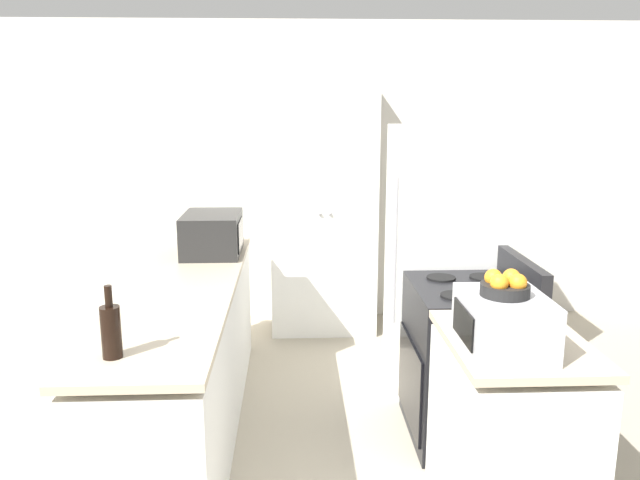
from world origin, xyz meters
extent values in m
cube|color=silver|center=(0.00, 3.45, 1.30)|extent=(7.00, 0.06, 2.60)
cube|color=silver|center=(-0.81, 1.39, 0.42)|extent=(0.58, 2.53, 0.83)
cube|color=#B7A88E|center=(-0.81, 1.39, 0.88)|extent=(0.60, 2.59, 0.04)
cube|color=silver|center=(0.81, 0.50, 0.42)|extent=(0.58, 0.78, 0.83)
cube|color=#B7A88E|center=(0.81, 0.50, 0.88)|extent=(0.60, 0.80, 0.04)
cube|color=white|center=(0.08, 3.12, 1.05)|extent=(0.87, 0.56, 2.11)
sphere|color=#B2B2B7|center=(0.04, 2.83, 1.05)|extent=(0.03, 0.03, 0.03)
sphere|color=#B2B2B7|center=(0.12, 2.83, 1.05)|extent=(0.03, 0.03, 0.03)
cube|color=black|center=(0.83, 1.28, 0.45)|extent=(0.64, 0.73, 0.90)
cube|color=black|center=(0.50, 1.28, 0.34)|extent=(0.02, 0.64, 0.50)
cube|color=black|center=(1.12, 1.28, 0.98)|extent=(0.06, 0.69, 0.16)
cylinder|color=black|center=(0.70, 1.11, 0.91)|extent=(0.17, 0.17, 0.01)
cylinder|color=black|center=(0.70, 1.46, 0.91)|extent=(0.17, 0.17, 0.01)
cylinder|color=black|center=(0.95, 1.11, 0.91)|extent=(0.17, 0.17, 0.01)
cylinder|color=black|center=(0.95, 1.46, 0.91)|extent=(0.17, 0.17, 0.01)
cube|color=white|center=(0.85, 2.05, 0.89)|extent=(0.69, 0.74, 1.77)
cylinder|color=gray|center=(0.49, 1.85, 0.97)|extent=(0.02, 0.02, 0.97)
cube|color=black|center=(-0.73, 2.14, 1.04)|extent=(0.38, 0.52, 0.28)
cube|color=black|center=(-0.53, 2.10, 1.04)|extent=(0.01, 0.32, 0.20)
cylinder|color=black|center=(-0.91, 0.37, 1.01)|extent=(0.08, 0.08, 0.22)
cylinder|color=black|center=(-0.91, 0.37, 1.16)|extent=(0.03, 0.03, 0.09)
cube|color=#B2B2B7|center=(0.70, 0.38, 1.02)|extent=(0.34, 0.41, 0.24)
cube|color=black|center=(0.53, 0.38, 1.02)|extent=(0.01, 0.29, 0.14)
cylinder|color=black|center=(0.70, 0.38, 1.16)|extent=(0.20, 0.20, 0.05)
sphere|color=orange|center=(0.74, 0.42, 1.21)|extent=(0.07, 0.07, 0.07)
sphere|color=orange|center=(0.66, 0.42, 1.21)|extent=(0.07, 0.07, 0.07)
sphere|color=orange|center=(0.66, 0.34, 1.21)|extent=(0.07, 0.07, 0.07)
sphere|color=orange|center=(0.74, 0.34, 1.21)|extent=(0.07, 0.07, 0.07)
camera|label=1|loc=(-0.17, -2.05, 1.92)|focal=35.00mm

